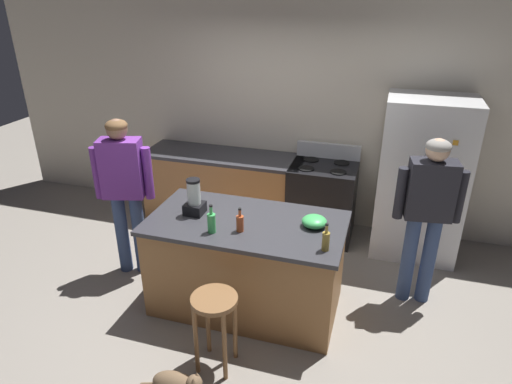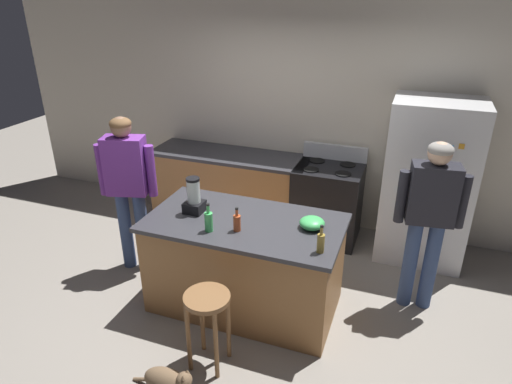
% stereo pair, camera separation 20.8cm
% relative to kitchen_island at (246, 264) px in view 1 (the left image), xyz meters
% --- Properties ---
extents(ground_plane, '(14.00, 14.00, 0.00)m').
position_rel_kitchen_island_xyz_m(ground_plane, '(0.00, 0.00, -0.45)').
color(ground_plane, gray).
extents(back_wall, '(8.00, 0.10, 2.70)m').
position_rel_kitchen_island_xyz_m(back_wall, '(0.00, 1.95, 0.90)').
color(back_wall, beige).
rests_on(back_wall, ground_plane).
extents(kitchen_island, '(1.75, 0.94, 0.91)m').
position_rel_kitchen_island_xyz_m(kitchen_island, '(0.00, 0.00, 0.00)').
color(kitchen_island, '#9E6B3D').
rests_on(kitchen_island, ground_plane).
extents(back_counter_run, '(2.00, 0.64, 0.91)m').
position_rel_kitchen_island_xyz_m(back_counter_run, '(-0.80, 1.55, -0.00)').
color(back_counter_run, '#9E6B3D').
rests_on(back_counter_run, ground_plane).
extents(refrigerator, '(0.90, 0.73, 1.77)m').
position_rel_kitchen_island_xyz_m(refrigerator, '(1.51, 1.50, 0.43)').
color(refrigerator, silver).
rests_on(refrigerator, ground_plane).
extents(stove_range, '(0.76, 0.65, 1.09)m').
position_rel_kitchen_island_xyz_m(stove_range, '(0.45, 1.52, 0.01)').
color(stove_range, black).
rests_on(stove_range, ground_plane).
extents(person_by_island_left, '(0.59, 0.32, 1.67)m').
position_rel_kitchen_island_xyz_m(person_by_island_left, '(-1.34, 0.20, 0.56)').
color(person_by_island_left, '#384C7A').
rests_on(person_by_island_left, ground_plane).
extents(person_by_sink_right, '(0.60, 0.27, 1.64)m').
position_rel_kitchen_island_xyz_m(person_by_sink_right, '(1.52, 0.56, 0.54)').
color(person_by_sink_right, '#384C7A').
rests_on(person_by_sink_right, ground_plane).
extents(bar_stool, '(0.36, 0.36, 0.67)m').
position_rel_kitchen_island_xyz_m(bar_stool, '(0.01, -0.79, 0.06)').
color(bar_stool, brown).
rests_on(bar_stool, ground_plane).
extents(cat, '(0.52, 0.18, 0.26)m').
position_rel_kitchen_island_xyz_m(cat, '(-0.16, -1.16, -0.35)').
color(cat, brown).
rests_on(cat, ground_plane).
extents(blender_appliance, '(0.17, 0.17, 0.34)m').
position_rel_kitchen_island_xyz_m(blender_appliance, '(-0.49, 0.01, 0.59)').
color(blender_appliance, black).
rests_on(blender_appliance, kitchen_island).
extents(bottle_vinegar, '(0.06, 0.06, 0.24)m').
position_rel_kitchen_island_xyz_m(bottle_vinegar, '(0.74, -0.27, 0.54)').
color(bottle_vinegar, olive).
rests_on(bottle_vinegar, kitchen_island).
extents(bottle_cooking_sauce, '(0.06, 0.06, 0.22)m').
position_rel_kitchen_island_xyz_m(bottle_cooking_sauce, '(0.01, -0.18, 0.53)').
color(bottle_cooking_sauce, '#B24C26').
rests_on(bottle_cooking_sauce, kitchen_island).
extents(bottle_soda, '(0.07, 0.07, 0.26)m').
position_rel_kitchen_island_xyz_m(bottle_soda, '(-0.21, -0.27, 0.54)').
color(bottle_soda, '#3FB259').
rests_on(bottle_soda, kitchen_island).
extents(mixing_bowl, '(0.22, 0.22, 0.10)m').
position_rel_kitchen_island_xyz_m(mixing_bowl, '(0.59, 0.08, 0.50)').
color(mixing_bowl, '#3FB259').
rests_on(mixing_bowl, kitchen_island).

